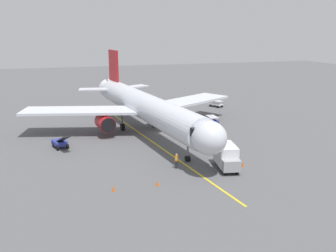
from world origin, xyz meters
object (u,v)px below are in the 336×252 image
object	(u,v)px
safety_cone_wing_port	(114,188)
box_truck_rear_apron	(227,157)
ground_crew_marshaller	(176,161)
baggage_cart_near_nose	(216,104)
belt_loader_starboard_side	(60,143)
airplane	(145,107)
baggage_cart_portside	(212,120)
safety_cone_nose_right	(243,164)
safety_cone_nose_left	(157,183)

from	to	relation	value
safety_cone_wing_port	box_truck_rear_apron	bearing A→B (deg)	-170.20
ground_crew_marshaller	baggage_cart_near_nose	distance (m)	35.55
ground_crew_marshaller	belt_loader_starboard_side	size ratio (longest dim) A/B	0.36
ground_crew_marshaller	baggage_cart_near_nose	world-z (taller)	ground_crew_marshaller
ground_crew_marshaller	baggage_cart_near_nose	size ratio (longest dim) A/B	0.58
airplane	ground_crew_marshaller	bearing A→B (deg)	88.90
baggage_cart_near_nose	ground_crew_marshaller	bearing A→B (deg)	58.19
baggage_cart_near_nose	baggage_cart_portside	size ratio (longest dim) A/B	1.11
belt_loader_starboard_side	baggage_cart_portside	bearing A→B (deg)	-166.51
airplane	baggage_cart_near_nose	size ratio (longest dim) A/B	13.69
safety_cone_nose_right	box_truck_rear_apron	bearing A→B (deg)	-0.01
airplane	ground_crew_marshaller	world-z (taller)	airplane
baggage_cart_portside	safety_cone_nose_right	bearing A→B (deg)	76.03
box_truck_rear_apron	safety_cone_nose_right	xyz separation A→B (m)	(-2.08, 0.00, -1.11)
ground_crew_marshaller	safety_cone_nose_left	size ratio (longest dim) A/B	3.11
airplane	baggage_cart_portside	xyz separation A→B (m)	(-11.82, -2.01, -3.35)
baggage_cart_near_nose	safety_cone_nose_right	size ratio (longest dim) A/B	5.35
belt_loader_starboard_side	safety_cone_wing_port	xyz separation A→B (m)	(-4.35, 15.57, -0.44)
belt_loader_starboard_side	safety_cone_wing_port	distance (m)	16.17
safety_cone_nose_right	safety_cone_wing_port	world-z (taller)	same
safety_cone_nose_left	safety_cone_wing_port	distance (m)	4.33
baggage_cart_near_nose	safety_cone_nose_left	size ratio (longest dim) A/B	5.35
baggage_cart_near_nose	safety_cone_wing_port	bearing A→B (deg)	52.28
baggage_cart_portside	ground_crew_marshaller	bearing A→B (deg)	55.21
safety_cone_wing_port	airplane	bearing A→B (deg)	-112.35
ground_crew_marshaller	safety_cone_wing_port	bearing A→B (deg)	27.09
airplane	safety_cone_nose_left	bearing A→B (deg)	79.39
ground_crew_marshaller	safety_cone_nose_right	bearing A→B (deg)	167.12
safety_cone_nose_left	safety_cone_wing_port	xyz separation A→B (m)	(4.33, -0.02, 0.00)
baggage_cart_near_nose	safety_cone_nose_right	bearing A→B (deg)	70.37
baggage_cart_portside	safety_cone_wing_port	xyz separation A→B (m)	(19.78, 21.36, -0.38)
box_truck_rear_apron	safety_cone_nose_right	distance (m)	2.36
ground_crew_marshaller	safety_cone_nose_right	distance (m)	7.57
ground_crew_marshaller	baggage_cart_near_nose	bearing A→B (deg)	-121.81
baggage_cart_near_nose	belt_loader_starboard_side	bearing A→B (deg)	31.11
belt_loader_starboard_side	box_truck_rear_apron	xyz separation A→B (m)	(-17.29, 13.34, 0.67)
safety_cone_nose_left	ground_crew_marshaller	bearing A→B (deg)	-130.21
baggage_cart_portside	belt_loader_starboard_side	distance (m)	24.81
baggage_cart_near_nose	box_truck_rear_apron	xyz separation A→B (m)	(13.45, 31.89, 0.73)
belt_loader_starboard_side	box_truck_rear_apron	distance (m)	21.85
baggage_cart_portside	safety_cone_wing_port	world-z (taller)	baggage_cart_portside
baggage_cart_near_nose	baggage_cart_portside	distance (m)	14.38
baggage_cart_near_nose	box_truck_rear_apron	bearing A→B (deg)	67.13
safety_cone_nose_left	baggage_cart_portside	bearing A→B (deg)	-125.85
airplane	safety_cone_nose_right	xyz separation A→B (m)	(-7.06, 17.12, -3.73)
baggage_cart_portside	belt_loader_starboard_side	world-z (taller)	belt_loader_starboard_side
safety_cone_nose_right	safety_cone_nose_left	bearing A→B (deg)	11.94
baggage_cart_near_nose	safety_cone_nose_right	world-z (taller)	baggage_cart_near_nose
airplane	safety_cone_nose_right	bearing A→B (deg)	112.42
baggage_cart_portside	safety_cone_nose_right	distance (m)	19.71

